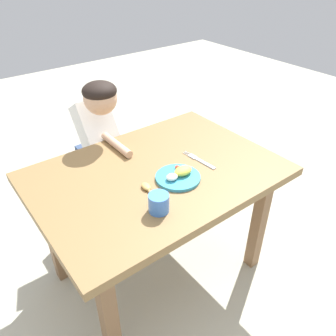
{
  "coord_description": "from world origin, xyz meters",
  "views": [
    {
      "loc": [
        -0.75,
        -1.07,
        1.59
      ],
      "look_at": [
        0.04,
        -0.04,
        0.72
      ],
      "focal_mm": 35.87,
      "sensor_mm": 36.0,
      "label": 1
    }
  ],
  "objects": [
    {
      "name": "dining_table",
      "position": [
        0.0,
        0.0,
        0.6
      ],
      "size": [
        1.14,
        0.81,
        0.7
      ],
      "color": "olive",
      "rests_on": "ground_plane"
    },
    {
      "name": "person",
      "position": [
        -0.04,
        0.53,
        0.57
      ],
      "size": [
        0.19,
        0.5,
        1.02
      ],
      "rotation": [
        0.0,
        0.0,
        3.14
      ],
      "color": "#34486D",
      "rests_on": "ground_plane"
    },
    {
      "name": "ground_plane",
      "position": [
        0.0,
        0.0,
        0.0
      ],
      "size": [
        8.0,
        8.0,
        0.0
      ],
      "primitive_type": "plane",
      "color": "#B4B19D"
    },
    {
      "name": "spoon",
      "position": [
        -0.12,
        -0.12,
        0.7
      ],
      "size": [
        0.06,
        0.22,
        0.02
      ],
      "rotation": [
        0.0,
        0.0,
        1.41
      ],
      "color": "tan",
      "rests_on": "dining_table"
    },
    {
      "name": "fork",
      "position": [
        0.22,
        -0.06,
        0.7
      ],
      "size": [
        0.03,
        0.21,
        0.01
      ],
      "rotation": [
        0.0,
        0.0,
        1.65
      ],
      "color": "silver",
      "rests_on": "dining_table"
    },
    {
      "name": "plate",
      "position": [
        0.04,
        -0.11,
        0.71
      ],
      "size": [
        0.2,
        0.2,
        0.05
      ],
      "color": "teal",
      "rests_on": "dining_table"
    },
    {
      "name": "drinking_cup",
      "position": [
        -0.16,
        -0.24,
        0.73
      ],
      "size": [
        0.08,
        0.08,
        0.08
      ],
      "primitive_type": "cylinder",
      "color": "#427FE3",
      "rests_on": "dining_table"
    }
  ]
}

